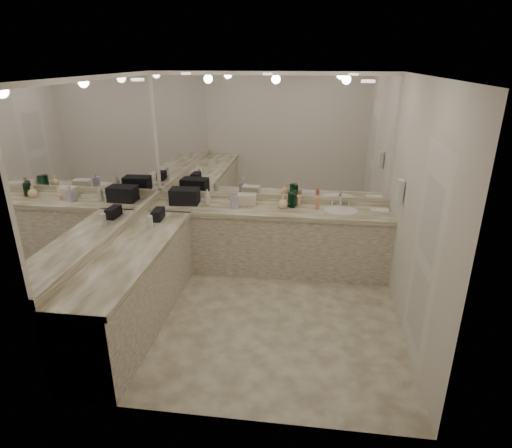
# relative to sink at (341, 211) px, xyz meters

# --- Properties ---
(floor) EXTENTS (3.20, 3.20, 0.00)m
(floor) POSITION_rel_sink_xyz_m (-0.95, -1.20, -0.90)
(floor) COLOR beige
(floor) RESTS_ON ground
(ceiling) EXTENTS (3.20, 3.20, 0.00)m
(ceiling) POSITION_rel_sink_xyz_m (-0.95, -1.20, 1.71)
(ceiling) COLOR white
(ceiling) RESTS_ON floor
(wall_back) EXTENTS (3.20, 0.02, 2.60)m
(wall_back) POSITION_rel_sink_xyz_m (-0.95, 0.30, 0.41)
(wall_back) COLOR silver
(wall_back) RESTS_ON floor
(wall_left) EXTENTS (0.02, 3.00, 2.60)m
(wall_left) POSITION_rel_sink_xyz_m (-2.55, -1.20, 0.41)
(wall_left) COLOR silver
(wall_left) RESTS_ON floor
(wall_right) EXTENTS (0.02, 3.00, 2.60)m
(wall_right) POSITION_rel_sink_xyz_m (0.65, -1.20, 0.41)
(wall_right) COLOR silver
(wall_right) RESTS_ON floor
(vanity_back_base) EXTENTS (3.20, 0.60, 0.84)m
(vanity_back_base) POSITION_rel_sink_xyz_m (-0.95, 0.00, -0.48)
(vanity_back_base) COLOR beige
(vanity_back_base) RESTS_ON floor
(vanity_back_top) EXTENTS (3.20, 0.64, 0.06)m
(vanity_back_top) POSITION_rel_sink_xyz_m (-0.95, -0.01, -0.03)
(vanity_back_top) COLOR beige
(vanity_back_top) RESTS_ON vanity_back_base
(vanity_left_base) EXTENTS (0.60, 2.40, 0.84)m
(vanity_left_base) POSITION_rel_sink_xyz_m (-2.25, -1.50, -0.48)
(vanity_left_base) COLOR beige
(vanity_left_base) RESTS_ON floor
(vanity_left_top) EXTENTS (0.64, 2.42, 0.06)m
(vanity_left_top) POSITION_rel_sink_xyz_m (-2.24, -1.50, -0.03)
(vanity_left_top) COLOR beige
(vanity_left_top) RESTS_ON vanity_left_base
(backsplash_back) EXTENTS (3.20, 0.04, 0.10)m
(backsplash_back) POSITION_rel_sink_xyz_m (-0.95, 0.28, 0.05)
(backsplash_back) COLOR beige
(backsplash_back) RESTS_ON vanity_back_top
(backsplash_left) EXTENTS (0.04, 3.00, 0.10)m
(backsplash_left) POSITION_rel_sink_xyz_m (-2.53, -1.20, 0.05)
(backsplash_left) COLOR beige
(backsplash_left) RESTS_ON vanity_left_top
(mirror_back) EXTENTS (3.12, 0.01, 1.55)m
(mirror_back) POSITION_rel_sink_xyz_m (-0.95, 0.29, 0.88)
(mirror_back) COLOR white
(mirror_back) RESTS_ON wall_back
(mirror_left) EXTENTS (0.01, 2.92, 1.55)m
(mirror_left) POSITION_rel_sink_xyz_m (-2.54, -1.20, 0.88)
(mirror_left) COLOR white
(mirror_left) RESTS_ON wall_left
(sink) EXTENTS (0.44, 0.44, 0.03)m
(sink) POSITION_rel_sink_xyz_m (0.00, 0.00, 0.00)
(sink) COLOR white
(sink) RESTS_ON vanity_back_top
(faucet) EXTENTS (0.24, 0.16, 0.14)m
(faucet) POSITION_rel_sink_xyz_m (0.00, 0.21, 0.07)
(faucet) COLOR silver
(faucet) RESTS_ON vanity_back_top
(wall_phone) EXTENTS (0.06, 0.10, 0.24)m
(wall_phone) POSITION_rel_sink_xyz_m (0.61, -0.50, 0.46)
(wall_phone) COLOR white
(wall_phone) RESTS_ON wall_right
(door) EXTENTS (0.02, 0.82, 2.10)m
(door) POSITION_rel_sink_xyz_m (0.64, -1.70, 0.16)
(door) COLOR white
(door) RESTS_ON wall_right
(black_toiletry_bag) EXTENTS (0.39, 0.26, 0.22)m
(black_toiletry_bag) POSITION_rel_sink_xyz_m (-2.10, 0.03, 0.11)
(black_toiletry_bag) COLOR black
(black_toiletry_bag) RESTS_ON vanity_back_top
(black_bag_spill) EXTENTS (0.13, 0.25, 0.13)m
(black_bag_spill) POSITION_rel_sink_xyz_m (-2.25, -0.60, 0.07)
(black_bag_spill) COLOR black
(black_bag_spill) RESTS_ON vanity_left_top
(cream_cosmetic_case) EXTENTS (0.26, 0.17, 0.14)m
(cream_cosmetic_case) POSITION_rel_sink_xyz_m (-1.25, 0.09, 0.08)
(cream_cosmetic_case) COLOR silver
(cream_cosmetic_case) RESTS_ON vanity_back_top
(hand_towel) EXTENTS (0.23, 0.16, 0.04)m
(hand_towel) POSITION_rel_sink_xyz_m (0.49, 0.01, 0.02)
(hand_towel) COLOR white
(hand_towel) RESTS_ON vanity_back_top
(lotion_left) EXTENTS (0.06, 0.06, 0.14)m
(lotion_left) POSITION_rel_sink_xyz_m (-2.25, -0.87, 0.08)
(lotion_left) COLOR white
(lotion_left) RESTS_ON vanity_left_top
(soap_bottle_a) EXTENTS (0.10, 0.10, 0.21)m
(soap_bottle_a) POSITION_rel_sink_xyz_m (-1.78, 0.01, 0.11)
(soap_bottle_a) COLOR beige
(soap_bottle_a) RESTS_ON vanity_back_top
(soap_bottle_b) EXTENTS (0.13, 0.13, 0.21)m
(soap_bottle_b) POSITION_rel_sink_xyz_m (-1.39, -0.08, 0.11)
(soap_bottle_b) COLOR #B1AFCA
(soap_bottle_b) RESTS_ON vanity_back_top
(soap_bottle_c) EXTENTS (0.17, 0.17, 0.17)m
(soap_bottle_c) POSITION_rel_sink_xyz_m (-0.76, 0.01, 0.09)
(soap_bottle_c) COLOR #FFD7A0
(soap_bottle_c) RESTS_ON vanity_back_top
(green_bottle_0) EXTENTS (0.06, 0.06, 0.19)m
(green_bottle_0) POSITION_rel_sink_xyz_m (-0.67, 0.08, 0.10)
(green_bottle_0) COLOR #114D2F
(green_bottle_0) RESTS_ON vanity_back_top
(green_bottle_1) EXTENTS (0.07, 0.07, 0.20)m
(green_bottle_1) POSITION_rel_sink_xyz_m (-0.61, 0.15, 0.11)
(green_bottle_1) COLOR #114D2F
(green_bottle_1) RESTS_ON vanity_back_top
(green_bottle_2) EXTENTS (0.07, 0.07, 0.19)m
(green_bottle_2) POSITION_rel_sink_xyz_m (-0.63, 0.06, 0.10)
(green_bottle_2) COLOR #114D2F
(green_bottle_2) RESTS_ON vanity_back_top
(amenity_bottle_0) EXTENTS (0.04, 0.04, 0.08)m
(amenity_bottle_0) POSITION_rel_sink_xyz_m (-0.54, 0.14, 0.04)
(amenity_bottle_0) COLOR #E57F66
(amenity_bottle_0) RESTS_ON vanity_back_top
(amenity_bottle_1) EXTENTS (0.05, 0.05, 0.11)m
(amenity_bottle_1) POSITION_rel_sink_xyz_m (-2.24, 0.00, 0.06)
(amenity_bottle_1) COLOR #E57F66
(amenity_bottle_1) RESTS_ON vanity_back_top
(amenity_bottle_2) EXTENTS (0.04, 0.04, 0.11)m
(amenity_bottle_2) POSITION_rel_sink_xyz_m (-2.05, -0.06, 0.06)
(amenity_bottle_2) COLOR silver
(amenity_bottle_2) RESTS_ON vanity_back_top
(amenity_bottle_3) EXTENTS (0.05, 0.05, 0.07)m
(amenity_bottle_3) POSITION_rel_sink_xyz_m (-0.74, 0.01, 0.04)
(amenity_bottle_3) COLOR #E57F66
(amenity_bottle_3) RESTS_ON vanity_back_top
(amenity_bottle_4) EXTENTS (0.05, 0.05, 0.10)m
(amenity_bottle_4) POSITION_rel_sink_xyz_m (-2.22, -0.04, 0.06)
(amenity_bottle_4) COLOR white
(amenity_bottle_4) RESTS_ON vanity_back_top
(amenity_bottle_5) EXTENTS (0.04, 0.04, 0.10)m
(amenity_bottle_5) POSITION_rel_sink_xyz_m (-2.15, -0.07, 0.05)
(amenity_bottle_5) COLOR white
(amenity_bottle_5) RESTS_ON vanity_back_top
(amenity_bottle_6) EXTENTS (0.05, 0.05, 0.14)m
(amenity_bottle_6) POSITION_rel_sink_xyz_m (-0.31, 0.06, 0.07)
(amenity_bottle_6) COLOR #E57F66
(amenity_bottle_6) RESTS_ON vanity_back_top
(amenity_bottle_7) EXTENTS (0.06, 0.06, 0.14)m
(amenity_bottle_7) POSITION_rel_sink_xyz_m (-0.56, 0.13, 0.07)
(amenity_bottle_7) COLOR #E0B28C
(amenity_bottle_7) RESTS_ON vanity_back_top
(amenity_bottle_8) EXTENTS (0.05, 0.05, 0.08)m
(amenity_bottle_8) POSITION_rel_sink_xyz_m (-1.21, -0.04, 0.04)
(amenity_bottle_8) COLOR #E0B28C
(amenity_bottle_8) RESTS_ON vanity_back_top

